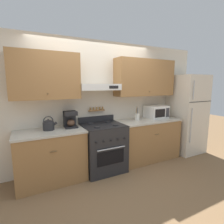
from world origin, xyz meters
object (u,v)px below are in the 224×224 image
coffee_maker (70,119)px  microwave (156,112)px  stove_range (103,147)px  utensil_crock (137,116)px  refrigerator (187,114)px  tea_kettle (49,125)px

coffee_maker → microwave: 2.02m
stove_range → utensil_crock: (0.87, 0.11, 0.52)m
coffee_maker → microwave: bearing=-0.2°
stove_range → refrigerator: refrigerator is taller
tea_kettle → coffee_maker: coffee_maker is taller
stove_range → tea_kettle: size_ratio=4.23×
refrigerator → microwave: 0.87m
refrigerator → tea_kettle: size_ratio=7.78×
refrigerator → utensil_crock: 1.41m
refrigerator → microwave: refrigerator is taller
refrigerator → utensil_crock: (-1.40, 0.13, 0.03)m
refrigerator → microwave: (-0.85, 0.15, 0.10)m
stove_range → coffee_maker: coffee_maker is taller
microwave → refrigerator: bearing=-10.1°
utensil_crock → stove_range: bearing=-172.6°
stove_range → coffee_maker: 0.85m
stove_range → refrigerator: size_ratio=0.54×
coffee_maker → utensil_crock: (1.46, -0.03, -0.07)m
tea_kettle → coffee_maker: size_ratio=0.81×
stove_range → tea_kettle: tea_kettle is taller
utensil_crock → refrigerator: bearing=-5.4°
microwave → utensil_crock: 0.56m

